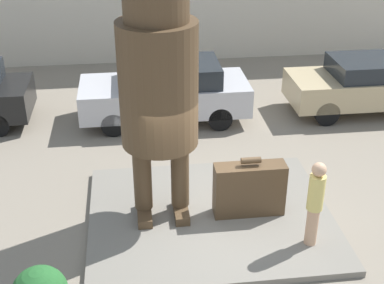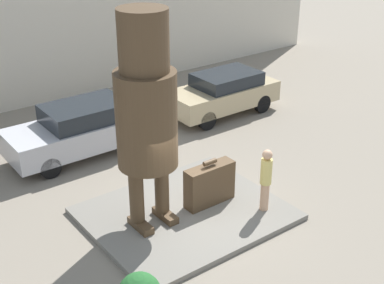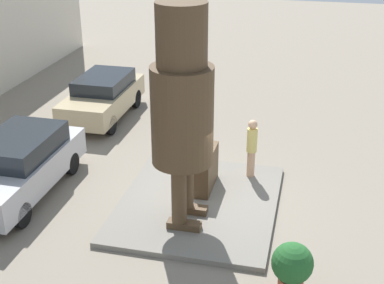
# 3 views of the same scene
# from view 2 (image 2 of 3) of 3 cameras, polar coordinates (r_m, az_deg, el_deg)

# --- Properties ---
(ground_plane) EXTENTS (60.00, 60.00, 0.00)m
(ground_plane) POSITION_cam_2_polar(r_m,az_deg,el_deg) (13.41, -0.71, -7.88)
(ground_plane) COLOR gray
(pedestal) EXTENTS (4.64, 3.88, 0.13)m
(pedestal) POSITION_cam_2_polar(r_m,az_deg,el_deg) (13.37, -0.71, -7.64)
(pedestal) COLOR slate
(pedestal) RESTS_ON ground_plane
(building_backdrop) EXTENTS (28.00, 0.60, 6.32)m
(building_backdrop) POSITION_cam_2_polar(r_m,az_deg,el_deg) (20.26, -17.53, 12.43)
(building_backdrop) COLOR beige
(building_backdrop) RESTS_ON ground_plane
(statue_figure) EXTENTS (1.37, 1.37, 5.08)m
(statue_figure) POSITION_cam_2_polar(r_m,az_deg,el_deg) (11.62, -4.94, 3.84)
(statue_figure) COLOR #4C3823
(statue_figure) RESTS_ON pedestal
(giant_suitcase) EXTENTS (1.35, 0.40, 1.22)m
(giant_suitcase) POSITION_cam_2_polar(r_m,az_deg,el_deg) (13.41, 1.88, -4.53)
(giant_suitcase) COLOR #4C3823
(giant_suitcase) RESTS_ON pedestal
(tourist) EXTENTS (0.28, 0.28, 1.64)m
(tourist) POSITION_cam_2_polar(r_m,az_deg,el_deg) (13.07, 7.88, -3.77)
(tourist) COLOR tan
(tourist) RESTS_ON pedestal
(parked_car_silver) EXTENTS (4.38, 1.80, 1.59)m
(parked_car_silver) POSITION_cam_2_polar(r_m,az_deg,el_deg) (16.35, -11.70, 1.41)
(parked_car_silver) COLOR #B7B7BC
(parked_car_silver) RESTS_ON ground_plane
(parked_car_tan) EXTENTS (4.09, 1.71, 1.50)m
(parked_car_tan) POSITION_cam_2_polar(r_m,az_deg,el_deg) (19.00, 3.33, 5.30)
(parked_car_tan) COLOR tan
(parked_car_tan) RESTS_ON ground_plane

